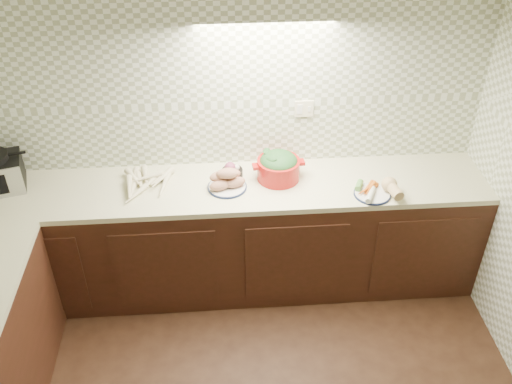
{
  "coord_description": "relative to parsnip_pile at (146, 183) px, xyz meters",
  "views": [
    {
      "loc": [
        -0.05,
        -1.69,
        3.15
      ],
      "look_at": [
        0.18,
        1.25,
        1.02
      ],
      "focal_mm": 40.0,
      "sensor_mm": 36.0,
      "label": 1
    }
  ],
  "objects": [
    {
      "name": "onion_bowl",
      "position": [
        0.59,
        0.09,
        0.01
      ],
      "size": [
        0.15,
        0.15,
        0.11
      ],
      "color": "black",
      "rests_on": "counter"
    },
    {
      "name": "parsnip_pile",
      "position": [
        0.0,
        0.0,
        0.0
      ],
      "size": [
        0.47,
        0.39,
        0.07
      ],
      "color": "beige",
      "rests_on": "counter"
    },
    {
      "name": "counter",
      "position": [
        -0.13,
        -0.85,
        -0.48
      ],
      "size": [
        3.6,
        3.6,
        0.9
      ],
      "color": "black",
      "rests_on": "ground"
    },
    {
      "name": "sweet_potato_plate",
      "position": [
        0.54,
        -0.04,
        0.02
      ],
      "size": [
        0.27,
        0.27,
        0.16
      ],
      "rotation": [
        0.0,
        0.0,
        0.34
      ],
      "color": "#0F1839",
      "rests_on": "counter"
    },
    {
      "name": "dutch_oven",
      "position": [
        0.91,
        0.04,
        0.07
      ],
      "size": [
        0.37,
        0.32,
        0.21
      ],
      "rotation": [
        0.0,
        0.0,
        0.1
      ],
      "color": "#AD1410",
      "rests_on": "counter"
    },
    {
      "name": "veg_plate",
      "position": [
        1.56,
        -0.19,
        0.01
      ],
      "size": [
        0.29,
        0.26,
        0.12
      ],
      "rotation": [
        0.0,
        0.0,
        0.03
      ],
      "color": "#0F1839",
      "rests_on": "counter"
    },
    {
      "name": "room",
      "position": [
        0.55,
        -1.53,
        0.7
      ],
      "size": [
        3.6,
        3.6,
        2.6
      ],
      "color": "black",
      "rests_on": "ground"
    }
  ]
}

